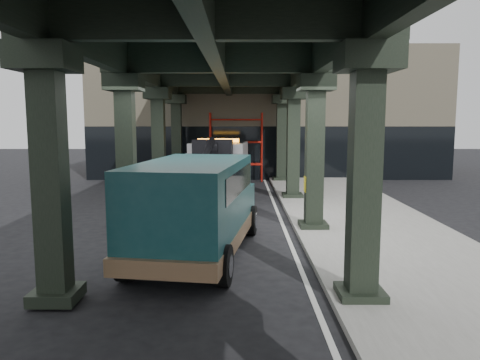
{
  "coord_description": "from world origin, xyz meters",
  "views": [
    {
      "loc": [
        0.22,
        -12.86,
        3.61
      ],
      "look_at": [
        0.23,
        1.88,
        1.7
      ],
      "focal_mm": 35.0,
      "sensor_mm": 36.0,
      "label": 1
    }
  ],
  "objects": [
    {
      "name": "sidewalk",
      "position": [
        4.5,
        2.0,
        0.07
      ],
      "size": [
        5.0,
        40.0,
        0.15
      ],
      "primitive_type": "cube",
      "color": "gray",
      "rests_on": "ground"
    },
    {
      "name": "towed_van",
      "position": [
        -0.93,
        -0.88,
        1.38
      ],
      "size": [
        3.34,
        6.62,
        2.57
      ],
      "rotation": [
        0.0,
        0.0,
        -0.15
      ],
      "color": "#134144",
      "rests_on": "ground"
    },
    {
      "name": "scaffolding",
      "position": [
        0.0,
        14.64,
        2.11
      ],
      "size": [
        3.08,
        0.88,
        4.0
      ],
      "color": "red",
      "rests_on": "ground"
    },
    {
      "name": "lane_stripe",
      "position": [
        1.7,
        2.0,
        0.01
      ],
      "size": [
        0.12,
        38.0,
        0.01
      ],
      "primitive_type": "cube",
      "color": "silver",
      "rests_on": "ground"
    },
    {
      "name": "tow_truck",
      "position": [
        -0.98,
        6.64,
        1.41
      ],
      "size": [
        3.37,
        9.02,
        2.89
      ],
      "rotation": [
        0.0,
        0.0,
        -0.11
      ],
      "color": "black",
      "rests_on": "ground"
    },
    {
      "name": "building",
      "position": [
        2.0,
        20.0,
        4.0
      ],
      "size": [
        22.0,
        10.0,
        8.0
      ],
      "primitive_type": "cube",
      "color": "#C6B793",
      "rests_on": "ground"
    },
    {
      "name": "viaduct",
      "position": [
        -0.4,
        2.0,
        5.46
      ],
      "size": [
        7.4,
        32.0,
        6.4
      ],
      "color": "black",
      "rests_on": "ground"
    },
    {
      "name": "ground",
      "position": [
        0.0,
        0.0,
        0.0
      ],
      "size": [
        90.0,
        90.0,
        0.0
      ],
      "primitive_type": "plane",
      "color": "black",
      "rests_on": "ground"
    }
  ]
}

